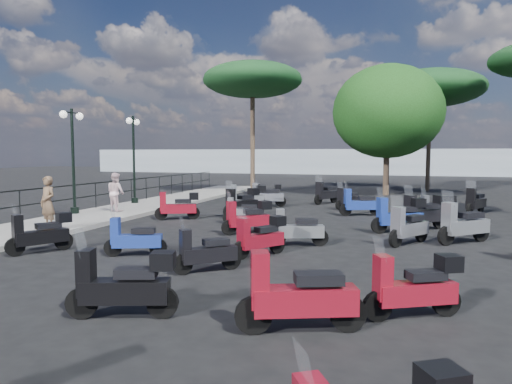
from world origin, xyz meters
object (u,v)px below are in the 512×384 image
(scooter_21, at_px, (399,216))
(scooter_9, at_px, (243,212))
(scooter_27, at_px, (463,225))
(broadleaf_tree, at_px, (388,112))
(lamp_post_2, at_px, (134,154))
(scooter_20, at_px, (408,228))
(scooter_4, at_px, (242,203))
(scooter_29, at_px, (475,202))
(scooter_28, at_px, (437,208))
(scooter_23, at_px, (348,200))
(scooter_8, at_px, (248,218))
(scooter_22, at_px, (425,213))
(scooter_17, at_px, (326,194))
(scooter_19, at_px, (414,288))
(scooter_12, at_px, (298,297))
(scooter_16, at_px, (360,204))
(pine_2, at_px, (253,80))
(scooter_11, at_px, (267,193))
(lamp_post_1, at_px, (73,154))
(scooter_13, at_px, (206,253))
(woman, at_px, (48,203))
(scooter_3, at_px, (178,206))
(scooter_7, at_px, (123,286))
(scooter_2, at_px, (41,234))
(pine_0, at_px, (430,89))
(scooter_10, at_px, (247,198))
(scooter_1, at_px, (134,239))
(scooter_14, at_px, (260,237))
(scooter_15, at_px, (297,230))
(scooter_5, at_px, (266,196))

(scooter_21, bearing_deg, scooter_9, 59.47)
(scooter_27, relative_size, broadleaf_tree, 0.19)
(lamp_post_2, height_order, scooter_20, lamp_post_2)
(scooter_4, relative_size, scooter_29, 1.01)
(scooter_28, bearing_deg, scooter_23, 26.69)
(scooter_8, distance_m, scooter_22, 5.81)
(scooter_17, bearing_deg, scooter_22, 150.56)
(scooter_19, xyz_separation_m, scooter_21, (-0.20, 7.75, 0.07))
(scooter_8, xyz_separation_m, scooter_17, (1.03, 9.17, -0.00))
(scooter_12, height_order, scooter_16, scooter_12)
(scooter_27, height_order, pine_2, pine_2)
(scooter_11, distance_m, broadleaf_tree, 9.40)
(lamp_post_1, height_order, broadleaf_tree, broadleaf_tree)
(scooter_13, bearing_deg, woman, 25.45)
(scooter_3, distance_m, scooter_7, 10.37)
(scooter_27, bearing_deg, scooter_2, 71.72)
(scooter_7, relative_size, scooter_19, 1.13)
(scooter_16, distance_m, scooter_28, 2.88)
(scooter_11, height_order, scooter_17, scooter_17)
(scooter_28, bearing_deg, scooter_29, -62.52)
(scooter_2, relative_size, scooter_4, 0.88)
(lamp_post_2, bearing_deg, pine_0, 33.08)
(scooter_3, xyz_separation_m, scooter_10, (1.56, 3.51, 0.04))
(scooter_1, height_order, scooter_8, scooter_8)
(pine_0, bearing_deg, scooter_9, -112.64)
(broadleaf_tree, bearing_deg, scooter_28, -78.44)
(lamp_post_2, xyz_separation_m, scooter_27, (13.66, -5.26, -1.97))
(scooter_21, distance_m, scooter_27, 2.12)
(scooter_3, distance_m, scooter_23, 7.80)
(woman, xyz_separation_m, scooter_12, (9.02, -5.39, -0.46))
(scooter_7, distance_m, scooter_14, 4.68)
(scooter_4, bearing_deg, scooter_12, 141.07)
(scooter_13, distance_m, pine_0, 24.95)
(woman, distance_m, scooter_17, 13.01)
(pine_0, height_order, pine_2, pine_2)
(scooter_15, xyz_separation_m, scooter_28, (3.96, 6.14, 0.02))
(scooter_7, distance_m, pine_2, 22.79)
(lamp_post_1, xyz_separation_m, scooter_17, (8.68, 7.62, -1.97))
(scooter_21, relative_size, scooter_27, 1.11)
(scooter_5, xyz_separation_m, scooter_11, (-0.50, 1.94, -0.04))
(scooter_7, relative_size, scooter_9, 1.12)
(scooter_2, distance_m, scooter_15, 6.56)
(scooter_16, bearing_deg, scooter_29, -89.56)
(scooter_9, xyz_separation_m, scooter_28, (6.62, 2.92, 0.05))
(scooter_20, xyz_separation_m, broadleaf_tree, (-0.98, 15.30, 4.47))
(scooter_5, xyz_separation_m, scooter_23, (3.72, 0.32, -0.07))
(woman, bearing_deg, scooter_15, 20.38)
(scooter_10, xyz_separation_m, scooter_15, (3.77, -7.00, -0.10))
(broadleaf_tree, relative_size, pine_2, 0.95)
(lamp_post_2, bearing_deg, scooter_5, 2.72)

